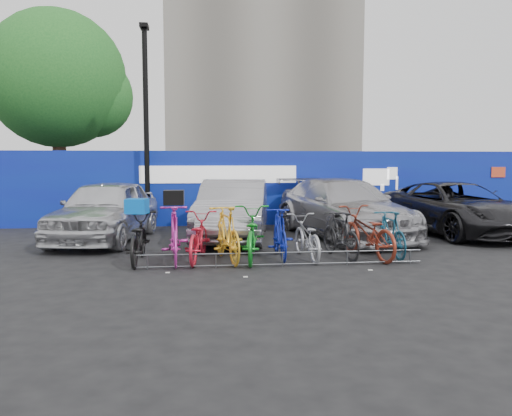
{
  "coord_description": "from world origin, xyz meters",
  "views": [
    {
      "loc": [
        -1.57,
        -10.09,
        2.04
      ],
      "look_at": [
        -0.24,
        2.0,
        0.92
      ],
      "focal_mm": 35.0,
      "sensor_mm": 36.0,
      "label": 1
    }
  ],
  "objects": [
    {
      "name": "lamppost",
      "position": [
        -3.2,
        5.4,
        3.27
      ],
      "size": [
        0.25,
        0.5,
        6.11
      ],
      "color": "black",
      "rests_on": "ground"
    },
    {
      "name": "tree",
      "position": [
        -6.77,
        10.06,
        5.07
      ],
      "size": [
        5.4,
        5.2,
        7.8
      ],
      "color": "#382314",
      "rests_on": "ground"
    },
    {
      "name": "bike_2",
      "position": [
        -1.65,
        0.14,
        0.5
      ],
      "size": [
        0.94,
        1.99,
        1.0
      ],
      "primitive_type": "imported",
      "rotation": [
        0.0,
        0.0,
        2.99
      ],
      "color": "red",
      "rests_on": "ground"
    },
    {
      "name": "car_1",
      "position": [
        -0.72,
        3.06,
        0.79
      ],
      "size": [
        2.38,
        4.97,
        1.57
      ],
      "primitive_type": "imported",
      "rotation": [
        0.0,
        0.0,
        -0.15
      ],
      "color": "#9F9EA3",
      "rests_on": "ground"
    },
    {
      "name": "bike_8",
      "position": [
        1.92,
        0.09,
        0.55
      ],
      "size": [
        1.18,
        2.19,
        1.09
      ],
      "primitive_type": "imported",
      "rotation": [
        0.0,
        0.0,
        3.37
      ],
      "color": "maroon",
      "rests_on": "ground"
    },
    {
      "name": "cargo_crate",
      "position": [
        -2.86,
        0.11,
        1.15
      ],
      "size": [
        0.48,
        0.4,
        0.3
      ],
      "primitive_type": "cube",
      "rotation": [
        0.0,
        0.0,
        -0.22
      ],
      "color": "blue",
      "rests_on": "bike_0"
    },
    {
      "name": "ground",
      "position": [
        0.0,
        0.0,
        0.0
      ],
      "size": [
        100.0,
        100.0,
        0.0
      ],
      "primitive_type": "plane",
      "color": "black",
      "rests_on": "ground"
    },
    {
      "name": "car_2",
      "position": [
        2.3,
        3.13,
        0.79
      ],
      "size": [
        3.33,
        5.82,
        1.59
      ],
      "primitive_type": "imported",
      "rotation": [
        0.0,
        0.0,
        0.21
      ],
      "color": "#ACABB0",
      "rests_on": "ground"
    },
    {
      "name": "bike_7",
      "position": [
        1.37,
        0.16,
        0.5
      ],
      "size": [
        0.78,
        1.73,
        1.0
      ],
      "primitive_type": "imported",
      "rotation": [
        0.0,
        0.0,
        3.34
      ],
      "color": "black",
      "rests_on": "ground"
    },
    {
      "name": "bike_0",
      "position": [
        -2.86,
        0.11,
        0.5
      ],
      "size": [
        0.67,
        1.91,
        1.01
      ],
      "primitive_type": "imported",
      "rotation": [
        0.0,
        0.0,
        3.14
      ],
      "color": "black",
      "rests_on": "ground"
    },
    {
      "name": "bike_4",
      "position": [
        -0.55,
        0.1,
        0.55
      ],
      "size": [
        1.01,
        2.19,
        1.11
      ],
      "primitive_type": "imported",
      "rotation": [
        0.0,
        0.0,
        3.01
      ],
      "color": "#127E1F",
      "rests_on": "ground"
    },
    {
      "name": "bike_3",
      "position": [
        -1.05,
        0.02,
        0.58
      ],
      "size": [
        0.91,
        2.0,
        1.16
      ],
      "primitive_type": "imported",
      "rotation": [
        0.0,
        0.0,
        3.34
      ],
      "color": "yellow",
      "rests_on": "ground"
    },
    {
      "name": "hoarding",
      "position": [
        0.01,
        6.0,
        1.2
      ],
      "size": [
        22.0,
        0.18,
        2.4
      ],
      "color": "#0B2B9B",
      "rests_on": "ground"
    },
    {
      "name": "car_0",
      "position": [
        -4.03,
        3.11,
        0.8
      ],
      "size": [
        2.6,
        4.95,
        1.61
      ],
      "primitive_type": "imported",
      "rotation": [
        0.0,
        0.0,
        -0.15
      ],
      "color": "silver",
      "rests_on": "ground"
    },
    {
      "name": "bike_6",
      "position": [
        0.63,
        0.16,
        0.46
      ],
      "size": [
        0.75,
        1.81,
        0.93
      ],
      "primitive_type": "imported",
      "rotation": [
        0.0,
        0.0,
        3.22
      ],
      "color": "#9FA0A6",
      "rests_on": "ground"
    },
    {
      "name": "cargo_topcase",
      "position": [
        -2.12,
        0.02,
        1.33
      ],
      "size": [
        0.4,
        0.36,
        0.3
      ],
      "primitive_type": "cube",
      "rotation": [
        0.0,
        0.0,
        -0.01
      ],
      "color": "black",
      "rests_on": "bike_1"
    },
    {
      "name": "bike_rack",
      "position": [
        -0.0,
        -0.6,
        0.16
      ],
      "size": [
        5.6,
        0.03,
        0.3
      ],
      "color": "#595B60",
      "rests_on": "ground"
    },
    {
      "name": "bike_1",
      "position": [
        -2.12,
        0.02,
        0.59
      ],
      "size": [
        0.7,
        2.0,
        1.18
      ],
      "primitive_type": "imported",
      "rotation": [
        0.0,
        0.0,
        3.22
      ],
      "color": "#DD33B0",
      "rests_on": "ground"
    },
    {
      "name": "bike_9",
      "position": [
        2.45,
        0.12,
        0.5
      ],
      "size": [
        0.49,
        1.68,
        1.01
      ],
      "primitive_type": "imported",
      "rotation": [
        0.0,
        0.0,
        3.15
      ],
      "color": "navy",
      "rests_on": "ground"
    },
    {
      "name": "bike_5",
      "position": [
        0.07,
        0.22,
        0.54
      ],
      "size": [
        0.54,
        1.81,
        1.08
      ],
      "primitive_type": "imported",
      "rotation": [
        0.0,
        0.0,
        3.12
      ],
      "color": "#1020A2",
      "rests_on": "ground"
    },
    {
      "name": "car_3",
      "position": [
        5.62,
        3.28,
        0.74
      ],
      "size": [
        3.14,
        5.59,
        1.48
      ],
      "primitive_type": "imported",
      "rotation": [
        0.0,
        0.0,
        0.13
      ],
      "color": "black",
      "rests_on": "ground"
    }
  ]
}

